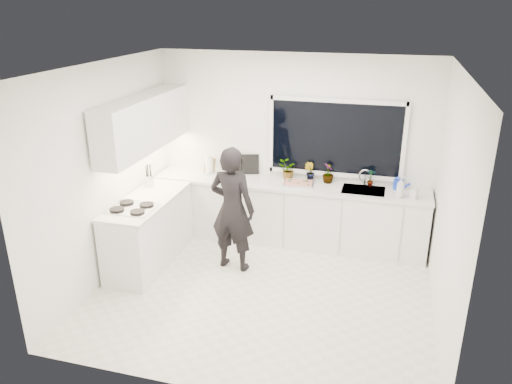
% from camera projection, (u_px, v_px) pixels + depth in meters
% --- Properties ---
extents(floor, '(4.00, 3.50, 0.02)m').
position_uv_depth(floor, '(262.00, 292.00, 6.14)').
color(floor, beige).
rests_on(floor, ground).
extents(wall_back, '(4.00, 0.02, 2.70)m').
position_uv_depth(wall_back, '(294.00, 148.00, 7.23)').
color(wall_back, white).
rests_on(wall_back, ground).
extents(wall_left, '(0.02, 3.50, 2.70)m').
position_uv_depth(wall_left, '(106.00, 174.00, 6.15)').
color(wall_left, white).
rests_on(wall_left, ground).
extents(wall_right, '(0.02, 3.50, 2.70)m').
position_uv_depth(wall_right, '(451.00, 208.00, 5.15)').
color(wall_right, white).
rests_on(wall_right, ground).
extents(ceiling, '(4.00, 3.50, 0.02)m').
position_uv_depth(ceiling, '(263.00, 67.00, 5.16)').
color(ceiling, white).
rests_on(ceiling, wall_back).
extents(window, '(1.80, 0.02, 1.00)m').
position_uv_depth(window, '(336.00, 138.00, 6.98)').
color(window, black).
rests_on(window, wall_back).
extents(base_cabinets_back, '(3.92, 0.58, 0.88)m').
position_uv_depth(base_cabinets_back, '(288.00, 214.00, 7.28)').
color(base_cabinets_back, white).
rests_on(base_cabinets_back, floor).
extents(base_cabinets_left, '(0.58, 1.60, 0.88)m').
position_uv_depth(base_cabinets_left, '(149.00, 232.00, 6.71)').
color(base_cabinets_left, white).
rests_on(base_cabinets_left, floor).
extents(countertop_back, '(3.94, 0.62, 0.04)m').
position_uv_depth(countertop_back, '(288.00, 184.00, 7.11)').
color(countertop_back, silver).
rests_on(countertop_back, base_cabinets_back).
extents(countertop_left, '(0.62, 1.60, 0.04)m').
position_uv_depth(countertop_left, '(147.00, 200.00, 6.55)').
color(countertop_left, silver).
rests_on(countertop_left, base_cabinets_left).
extents(upper_cabinets, '(0.34, 2.10, 0.70)m').
position_uv_depth(upper_cabinets, '(145.00, 123.00, 6.55)').
color(upper_cabinets, white).
rests_on(upper_cabinets, wall_left).
extents(sink, '(0.58, 0.42, 0.14)m').
position_uv_depth(sink, '(363.00, 193.00, 6.87)').
color(sink, silver).
rests_on(sink, countertop_back).
extents(faucet, '(0.03, 0.03, 0.22)m').
position_uv_depth(faucet, '(365.00, 178.00, 6.99)').
color(faucet, silver).
rests_on(faucet, countertop_back).
extents(stovetop, '(0.56, 0.48, 0.03)m').
position_uv_depth(stovetop, '(132.00, 208.00, 6.22)').
color(stovetop, black).
rests_on(stovetop, countertop_left).
extents(person, '(0.66, 0.48, 1.67)m').
position_uv_depth(person, '(232.00, 209.00, 6.43)').
color(person, black).
rests_on(person, floor).
extents(pizza_tray, '(0.45, 0.35, 0.03)m').
position_uv_depth(pizza_tray, '(299.00, 184.00, 7.04)').
color(pizza_tray, '#B5B5B9').
rests_on(pizza_tray, countertop_back).
extents(pizza, '(0.41, 0.31, 0.01)m').
position_uv_depth(pizza, '(299.00, 182.00, 7.03)').
color(pizza, red).
rests_on(pizza, pizza_tray).
extents(watering_can, '(0.14, 0.14, 0.13)m').
position_uv_depth(watering_can, '(398.00, 185.00, 6.85)').
color(watering_can, '#1537C9').
rests_on(watering_can, countertop_back).
extents(paper_towel_roll, '(0.11, 0.11, 0.26)m').
position_uv_depth(paper_towel_roll, '(209.00, 165.00, 7.46)').
color(paper_towel_roll, white).
rests_on(paper_towel_roll, countertop_back).
extents(knife_block, '(0.16, 0.14, 0.22)m').
position_uv_depth(knife_block, '(210.00, 165.00, 7.51)').
color(knife_block, '#925B44').
rests_on(knife_block, countertop_back).
extents(utensil_crock, '(0.14, 0.14, 0.16)m').
position_uv_depth(utensil_crock, '(149.00, 181.00, 6.96)').
color(utensil_crock, silver).
rests_on(utensil_crock, countertop_left).
extents(picture_frame_large, '(0.22, 0.06, 0.28)m').
position_uv_depth(picture_frame_large, '(235.00, 164.00, 7.50)').
color(picture_frame_large, black).
rests_on(picture_frame_large, countertop_back).
extents(picture_frame_small, '(0.25, 0.09, 0.30)m').
position_uv_depth(picture_frame_small, '(251.00, 164.00, 7.43)').
color(picture_frame_small, black).
rests_on(picture_frame_small, countertop_back).
extents(herb_plants, '(1.41, 0.29, 0.28)m').
position_uv_depth(herb_plants, '(309.00, 172.00, 7.14)').
color(herb_plants, '#26662D').
rests_on(herb_plants, countertop_back).
extents(soap_bottles, '(0.32, 0.15, 0.28)m').
position_uv_depth(soap_bottles, '(405.00, 189.00, 6.53)').
color(soap_bottles, '#D8BF66').
rests_on(soap_bottles, countertop_back).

